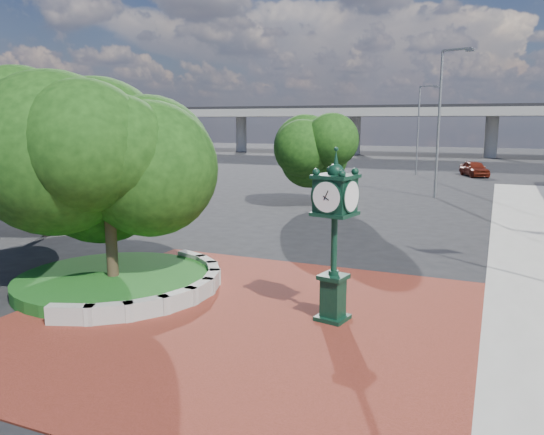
{
  "coord_description": "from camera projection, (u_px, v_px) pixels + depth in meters",
  "views": [
    {
      "loc": [
        6.08,
        -13.05,
        5.28
      ],
      "look_at": [
        -0.11,
        1.5,
        2.38
      ],
      "focal_mm": 35.0,
      "sensor_mm": 36.0,
      "label": 1
    }
  ],
  "objects": [
    {
      "name": "ground",
      "position": [
        255.0,
        309.0,
        15.11
      ],
      "size": [
        200.0,
        200.0,
        0.0
      ],
      "primitive_type": "plane",
      "color": "black",
      "rests_on": "ground"
    },
    {
      "name": "plaza",
      "position": [
        239.0,
        320.0,
        14.2
      ],
      "size": [
        12.0,
        12.0,
        0.04
      ],
      "primitive_type": "cube",
      "color": "maroon",
      "rests_on": "ground"
    },
    {
      "name": "planter_wall",
      "position": [
        174.0,
        288.0,
        16.1
      ],
      "size": [
        2.96,
        6.77,
        0.54
      ],
      "color": "#9E9B93",
      "rests_on": "ground"
    },
    {
      "name": "grass_bed",
      "position": [
        114.0,
        281.0,
        17.0
      ],
      "size": [
        6.1,
        6.1,
        0.4
      ],
      "primitive_type": "cylinder",
      "color": "#123F14",
      "rests_on": "ground"
    },
    {
      "name": "overpass",
      "position": [
        455.0,
        112.0,
        77.37
      ],
      "size": [
        90.0,
        12.0,
        7.5
      ],
      "color": "#9E9B93",
      "rests_on": "ground"
    },
    {
      "name": "tree_planter",
      "position": [
        107.0,
        172.0,
        16.36
      ],
      "size": [
        5.2,
        5.2,
        6.33
      ],
      "color": "#38281C",
      "rests_on": "ground"
    },
    {
      "name": "tree_northwest",
      "position": [
        40.0,
        147.0,
        23.89
      ],
      "size": [
        5.6,
        5.6,
        6.93
      ],
      "color": "#38281C",
      "rests_on": "ground"
    },
    {
      "name": "tree_street",
      "position": [
        319.0,
        154.0,
        32.36
      ],
      "size": [
        4.4,
        4.4,
        5.45
      ],
      "color": "#38281C",
      "rests_on": "ground"
    },
    {
      "name": "post_clock",
      "position": [
        334.0,
        229.0,
        13.73
      ],
      "size": [
        1.1,
        1.1,
        4.55
      ],
      "color": "black",
      "rests_on": "ground"
    },
    {
      "name": "parked_car",
      "position": [
        474.0,
        169.0,
        50.75
      ],
      "size": [
        3.28,
        4.69,
        1.48
      ],
      "primitive_type": "imported",
      "rotation": [
        0.0,
        0.0,
        0.39
      ],
      "color": "#641B0E",
      "rests_on": "ground"
    },
    {
      "name": "street_lamp_near",
      "position": [
        443.0,
        113.0,
        35.7
      ],
      "size": [
        2.14,
        0.93,
        9.91
      ],
      "color": "slate",
      "rests_on": "ground"
    },
    {
      "name": "street_lamp_far",
      "position": [
        420.0,
        124.0,
        50.83
      ],
      "size": [
        1.89,
        0.61,
        8.52
      ],
      "color": "slate",
      "rests_on": "ground"
    }
  ]
}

